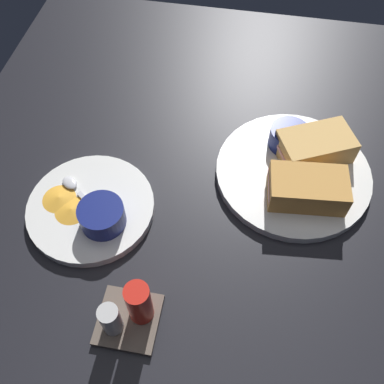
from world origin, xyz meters
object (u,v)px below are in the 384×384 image
Objects in this scene: plate_sandwich_main at (292,173)px; plate_chips_companion at (90,207)px; condiment_caddy at (129,312)px; sandwich_half_near at (307,186)px; sandwich_half_far at (314,146)px; ramekin_dark_sauce at (288,137)px; ramekin_light_gravy at (101,215)px; spoon_by_gravy_ramekin at (73,187)px; spoon_by_dark_ramekin at (283,166)px.

plate_chips_companion is at bearing 21.87° from plate_sandwich_main.
plate_sandwich_main is 2.95× the size of condiment_caddy.
sandwich_half_near and sandwich_half_far have the same top height.
sandwich_half_far is 5.10cm from ramekin_dark_sauce.
sandwich_half_near reaches higher than plate_sandwich_main.
ramekin_light_gravy is at bearing 37.64° from ramekin_dark_sauce.
sandwich_half_near is at bearing -171.55° from spoon_by_gravy_ramekin.
plate_sandwich_main is 3.89× the size of ramekin_dark_sauce.
ramekin_dark_sauce is 40.06cm from spoon_by_gravy_ramekin.
condiment_caddy is at bearing 47.12° from sandwich_half_near.
ramekin_light_gravy reaches higher than plate_chips_companion.
sandwich_half_far is at bearing -154.27° from plate_chips_companion.
plate_chips_companion is at bearing 23.73° from spoon_by_dark_ramekin.
ramekin_dark_sauce is at bearing -142.36° from ramekin_light_gravy.
sandwich_half_far is 1.71× the size of spoon_by_gravy_ramekin.
ramekin_light_gravy is at bearing 140.19° from plate_chips_companion.
sandwich_half_far reaches higher than spoon_by_gravy_ramekin.
ramekin_dark_sauce is 0.73× the size of spoon_by_dark_ramekin.
condiment_caddy is at bearing 54.33° from sandwich_half_far.
spoon_by_gravy_ramekin is at bearing -36.84° from plate_chips_companion.
ramekin_light_gravy is at bearing 141.75° from spoon_by_gravy_ramekin.
ramekin_light_gravy reaches higher than plate_sandwich_main.
sandwich_half_far is 41.45cm from plate_chips_companion.
spoon_by_gravy_ramekin is at bearing -38.25° from ramekin_light_gravy.
condiment_caddy is at bearing 124.07° from plate_chips_companion.
plate_sandwich_main is at bearing 53.40° from sandwich_half_far.
plate_sandwich_main is at bearing 104.40° from ramekin_dark_sauce.
sandwich_half_near is 0.92× the size of sandwich_half_far.
spoon_by_gravy_ramekin is (3.78, -2.83, 1.16)cm from plate_chips_companion.
sandwich_half_near is 9.23cm from sandwich_half_far.
condiment_caddy is at bearing 120.07° from ramekin_light_gravy.
sandwich_half_near is at bearing -166.37° from plate_chips_companion.
plate_chips_companion is at bearing 13.63° from sandwich_half_near.
sandwich_half_near is 1.40× the size of spoon_by_dark_ramekin.
ramekin_light_gravy is at bearing 28.06° from plate_sandwich_main.
plate_sandwich_main is at bearing -66.60° from sandwich_half_near.
sandwich_half_near reaches higher than plate_chips_companion.
ramekin_dark_sauce is 0.82× the size of spoon_by_gravy_ramekin.
condiment_caddy reaches higher than ramekin_light_gravy.
spoon_by_gravy_ramekin is at bearing -52.47° from condiment_caddy.
sandwich_half_near reaches higher than ramekin_dark_sauce.
spoon_by_dark_ramekin is 0.45× the size of plate_chips_companion.
sandwich_half_near is 37.35cm from plate_chips_companion.
spoon_by_dark_ramekin is at bearing 36.86° from sandwich_half_far.
ramekin_dark_sauce reaches higher than spoon_by_gravy_ramekin.
condiment_caddy is at bearing 127.53° from spoon_by_gravy_ramekin.
ramekin_light_gravy is at bearing 30.31° from spoon_by_dark_ramekin.
sandwich_half_near is 34.83cm from ramekin_light_gravy.
spoon_by_gravy_ramekin is 25.63cm from condiment_caddy.
sandwich_half_far is at bearing -126.60° from plate_sandwich_main.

